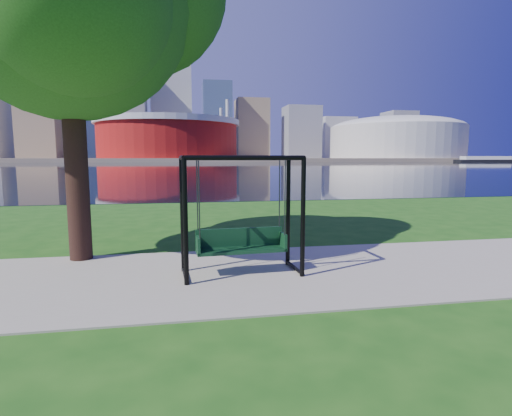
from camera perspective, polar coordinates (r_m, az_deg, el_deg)
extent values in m
plane|color=#1E5114|center=(8.13, 1.69, -8.40)|extent=(900.00, 900.00, 0.00)
cube|color=#9E937F|center=(7.66, 2.47, -9.28)|extent=(120.00, 4.00, 0.03)
cube|color=black|center=(109.70, -9.47, 5.95)|extent=(900.00, 180.00, 0.02)
cube|color=#937F60|center=(313.67, -10.05, 6.85)|extent=(900.00, 228.00, 2.00)
cylinder|color=maroon|center=(243.05, -12.41, 9.57)|extent=(80.00, 80.00, 22.00)
cylinder|color=silver|center=(243.66, -12.47, 11.80)|extent=(83.00, 83.00, 3.00)
cylinder|color=silver|center=(263.29, -4.99, 10.60)|extent=(2.00, 2.00, 32.00)
cylinder|color=silver|center=(265.37, -19.52, 10.19)|extent=(2.00, 2.00, 32.00)
cylinder|color=silver|center=(227.99, -21.06, 10.69)|extent=(2.00, 2.00, 32.00)
cylinder|color=silver|center=(225.56, -4.08, 11.18)|extent=(2.00, 2.00, 32.00)
cylinder|color=beige|center=(278.66, 19.33, 8.80)|extent=(84.00, 84.00, 20.00)
ellipsoid|color=beige|center=(279.12, 19.41, 10.64)|extent=(84.00, 84.00, 15.12)
cube|color=#998466|center=(325.97, -28.66, 14.05)|extent=(26.00, 26.00, 88.00)
cube|color=slate|center=(342.90, -22.42, 14.58)|extent=(30.00, 24.00, 95.00)
cube|color=gray|center=(317.04, -17.64, 13.34)|extent=(24.00, 24.00, 72.00)
cube|color=silver|center=(345.07, -11.93, 13.65)|extent=(32.00, 28.00, 80.00)
cube|color=slate|center=(320.08, -5.59, 12.31)|extent=(22.00, 22.00, 58.00)
cube|color=#998466|center=(338.29, -0.62, 11.22)|extent=(26.00, 26.00, 48.00)
cube|color=gray|center=(337.46, 6.50, 10.67)|extent=(28.00, 24.00, 42.00)
cube|color=silver|center=(373.97, 11.34, 9.77)|extent=(30.00, 26.00, 36.00)
cube|color=gray|center=(377.61, 19.66, 9.78)|extent=(24.00, 24.00, 40.00)
cube|color=#998466|center=(411.13, 23.48, 8.80)|extent=(26.00, 26.00, 32.00)
sphere|color=#998466|center=(335.67, -29.18, 22.09)|extent=(10.00, 10.00, 10.00)
cylinder|color=black|center=(6.80, -10.05, -2.17)|extent=(0.09, 0.09, 2.18)
cylinder|color=black|center=(7.23, 6.72, -1.56)|extent=(0.09, 0.09, 2.18)
cylinder|color=black|center=(7.64, -10.46, -1.15)|extent=(0.09, 0.09, 2.18)
cylinder|color=black|center=(8.03, 4.61, -0.66)|extent=(0.09, 0.09, 2.18)
cylinder|color=black|center=(6.85, -1.43, 7.18)|extent=(2.09, 0.21, 0.09)
cylinder|color=black|center=(7.69, -2.79, 7.18)|extent=(2.09, 0.21, 0.09)
cylinder|color=black|center=(7.13, -10.46, 7.07)|extent=(0.13, 0.86, 0.09)
cylinder|color=black|center=(7.44, -10.09, -9.39)|extent=(0.12, 0.86, 0.07)
cylinder|color=black|center=(7.55, 5.71, 7.15)|extent=(0.13, 0.86, 0.09)
cylinder|color=black|center=(7.84, 5.52, -8.46)|extent=(0.12, 0.86, 0.07)
cube|color=black|center=(7.47, -2.09, -6.05)|extent=(1.68, 0.52, 0.06)
cube|color=black|center=(7.60, -2.37, -4.21)|extent=(1.66, 0.14, 0.36)
cube|color=black|center=(7.32, -8.28, -5.32)|extent=(0.07, 0.43, 0.32)
cube|color=black|center=(7.63, 3.84, -4.75)|extent=(0.07, 0.43, 0.32)
cylinder|color=#35353B|center=(7.02, -8.12, 1.09)|extent=(0.02, 0.02, 1.38)
cylinder|color=#35353B|center=(7.33, 4.16, 1.41)|extent=(0.02, 0.02, 1.38)
cylinder|color=#35353B|center=(7.37, -8.38, 1.37)|extent=(0.02, 0.02, 1.38)
cylinder|color=#35353B|center=(7.67, 3.36, 1.66)|extent=(0.02, 0.02, 1.38)
cylinder|color=black|center=(9.18, -24.37, 7.33)|extent=(0.46, 0.46, 4.62)
cube|color=black|center=(247.86, 29.92, 5.87)|extent=(31.45, 12.63, 1.22)
cube|color=white|center=(247.85, 29.95, 6.22)|extent=(25.17, 10.20, 1.83)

